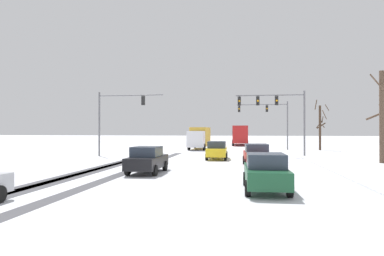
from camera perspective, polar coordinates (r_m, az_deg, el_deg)
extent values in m
plane|color=silver|center=(8.72, -20.83, -17.79)|extent=(300.00, 300.00, 0.00)
cube|color=#4C4C51|center=(23.64, -16.18, -6.71)|extent=(1.05, 30.98, 0.01)
cube|color=#4C4C51|center=(22.63, -9.78, -7.01)|extent=(0.79, 30.98, 0.01)
cube|color=#4C4C51|center=(23.43, -15.01, -6.77)|extent=(1.17, 30.98, 0.01)
cube|color=white|center=(21.44, 29.27, -7.18)|extent=(4.00, 30.98, 0.12)
cylinder|color=slate|center=(34.51, -15.82, 0.68)|extent=(0.18, 0.18, 6.50)
cylinder|color=slate|center=(33.39, -10.65, 5.61)|extent=(6.63, 0.27, 0.12)
cube|color=black|center=(32.89, -8.48, 4.73)|extent=(0.33, 0.25, 0.90)
sphere|color=black|center=(33.07, -8.39, 5.23)|extent=(0.20, 0.20, 0.20)
sphere|color=orange|center=(33.04, -8.39, 4.71)|extent=(0.20, 0.20, 0.20)
sphere|color=black|center=(33.02, -8.40, 4.19)|extent=(0.20, 0.20, 0.20)
cylinder|color=slate|center=(45.83, 16.27, 0.42)|extent=(0.18, 0.18, 6.50)
cylinder|color=slate|center=(45.61, 12.03, 4.00)|extent=(6.78, 0.17, 0.12)
cube|color=black|center=(45.62, 12.88, 3.31)|extent=(0.32, 0.24, 0.90)
sphere|color=black|center=(45.48, 12.90, 3.70)|extent=(0.20, 0.20, 0.20)
sphere|color=orange|center=(45.46, 12.90, 3.32)|extent=(0.20, 0.20, 0.20)
sphere|color=black|center=(45.44, 12.90, 2.94)|extent=(0.20, 0.20, 0.20)
cube|color=black|center=(45.47, 8.19, 3.31)|extent=(0.32, 0.24, 0.90)
sphere|color=black|center=(45.33, 8.19, 3.71)|extent=(0.20, 0.20, 0.20)
sphere|color=orange|center=(45.31, 8.19, 3.33)|extent=(0.20, 0.20, 0.20)
sphere|color=black|center=(45.29, 8.19, 2.95)|extent=(0.20, 0.20, 0.20)
cylinder|color=slate|center=(33.98, 18.96, 0.70)|extent=(0.18, 0.18, 6.50)
cylinder|color=slate|center=(33.65, 13.35, 5.56)|extent=(6.66, 0.24, 0.12)
cube|color=black|center=(33.67, 14.49, 4.62)|extent=(0.32, 0.25, 0.90)
sphere|color=black|center=(33.54, 14.52, 5.16)|extent=(0.20, 0.20, 0.20)
sphere|color=orange|center=(33.52, 14.52, 4.65)|extent=(0.20, 0.20, 0.20)
sphere|color=black|center=(33.49, 14.52, 4.14)|extent=(0.20, 0.20, 0.20)
cube|color=black|center=(33.51, 11.37, 4.64)|extent=(0.32, 0.25, 0.90)
sphere|color=black|center=(33.37, 11.38, 5.18)|extent=(0.20, 0.20, 0.20)
sphere|color=orange|center=(33.35, 11.38, 4.67)|extent=(0.20, 0.20, 0.20)
sphere|color=black|center=(33.32, 11.38, 4.15)|extent=(0.20, 0.20, 0.20)
cube|color=black|center=(33.44, 8.22, 4.65)|extent=(0.32, 0.25, 0.90)
sphere|color=black|center=(33.30, 8.22, 5.19)|extent=(0.20, 0.20, 0.20)
sphere|color=orange|center=(33.28, 8.22, 4.67)|extent=(0.20, 0.20, 0.20)
sphere|color=black|center=(33.25, 8.22, 4.16)|extent=(0.20, 0.20, 0.20)
cube|color=yellow|center=(29.76, 4.35, -4.14)|extent=(1.77, 4.13, 0.70)
cube|color=#2D3847|center=(29.57, 4.33, -2.90)|extent=(1.59, 1.93, 0.60)
cylinder|color=black|center=(31.10, 2.99, -4.62)|extent=(0.23, 0.64, 0.64)
cylinder|color=black|center=(31.01, 5.98, -4.63)|extent=(0.23, 0.64, 0.64)
cylinder|color=black|center=(28.58, 2.58, -4.99)|extent=(0.23, 0.64, 0.64)
cylinder|color=black|center=(28.48, 5.83, -5.01)|extent=(0.23, 0.64, 0.64)
cube|color=red|center=(24.44, 11.12, -4.94)|extent=(1.87, 4.17, 0.70)
cube|color=#2D3847|center=(24.25, 11.15, -3.44)|extent=(1.64, 1.96, 0.60)
cylinder|color=black|center=(25.68, 9.07, -5.51)|extent=(0.25, 0.65, 0.64)
cylinder|color=black|center=(25.81, 12.67, -5.48)|extent=(0.25, 0.65, 0.64)
cylinder|color=black|center=(23.16, 9.39, -6.07)|extent=(0.25, 0.65, 0.64)
cylinder|color=black|center=(23.30, 13.38, -6.03)|extent=(0.25, 0.65, 0.64)
cube|color=black|center=(20.34, -7.76, -5.87)|extent=(1.71, 4.10, 0.70)
cube|color=#2D3847|center=(20.14, -7.88, -4.07)|extent=(1.56, 1.90, 0.60)
cylinder|color=black|center=(21.82, -8.87, -6.42)|extent=(0.22, 0.64, 0.64)
cylinder|color=black|center=(21.39, -4.71, -6.54)|extent=(0.22, 0.64, 0.64)
cylinder|color=black|center=(19.42, -11.13, -7.16)|extent=(0.22, 0.64, 0.64)
cylinder|color=black|center=(18.94, -6.48, -7.34)|extent=(0.22, 0.64, 0.64)
cube|color=#194C2D|center=(14.61, 12.66, -8.02)|extent=(1.79, 4.14, 0.70)
cube|color=#2D3847|center=(14.39, 12.71, -5.53)|extent=(1.60, 1.93, 0.60)
cylinder|color=black|center=(15.87, 9.30, -8.69)|extent=(0.23, 0.64, 0.64)
cylinder|color=black|center=(16.00, 15.15, -8.62)|extent=(0.23, 0.64, 0.64)
cylinder|color=black|center=(13.36, 9.66, -10.27)|extent=(0.23, 0.64, 0.64)
cylinder|color=black|center=(13.52, 16.63, -10.14)|extent=(0.23, 0.64, 0.64)
cube|color=#B21E1E|center=(58.93, 8.30, -1.05)|extent=(2.73, 11.05, 2.90)
cube|color=#283342|center=(58.93, 8.30, -0.71)|extent=(2.75, 10.17, 0.90)
cylinder|color=black|center=(55.15, 9.59, -2.61)|extent=(0.32, 0.97, 0.96)
cylinder|color=black|center=(55.11, 7.12, -2.61)|extent=(0.32, 0.97, 0.96)
cylinder|color=black|center=(62.29, 9.34, -2.35)|extent=(0.32, 0.97, 0.96)
cylinder|color=black|center=(62.26, 7.16, -2.35)|extent=(0.32, 0.97, 0.96)
cube|color=silver|center=(42.34, 0.70, -1.94)|extent=(2.17, 2.26, 2.10)
cube|color=gold|center=(45.99, 1.47, -1.51)|extent=(2.36, 5.26, 2.60)
cylinder|color=black|center=(42.66, 2.14, -3.34)|extent=(0.31, 0.85, 0.84)
cylinder|color=black|center=(43.00, -0.54, -3.32)|extent=(0.31, 0.85, 0.84)
cylinder|color=black|center=(47.30, 2.95, -3.05)|extent=(0.31, 0.85, 0.84)
cylinder|color=black|center=(47.60, 0.53, -3.03)|extent=(0.31, 0.85, 0.84)
cylinder|color=brown|center=(30.16, 30.11, 1.69)|extent=(0.37, 0.37, 7.36)
cylinder|color=brown|center=(29.95, 29.40, 7.04)|extent=(0.69, 1.12, 1.39)
cylinder|color=brown|center=(30.90, 29.43, 1.94)|extent=(1.72, 0.30, 0.84)
cylinder|color=#423023|center=(46.07, 21.36, 0.02)|extent=(0.30, 0.30, 5.85)
cylinder|color=#423023|center=(45.87, 22.04, 2.16)|extent=(0.83, 1.08, 1.15)
cylinder|color=#423023|center=(46.45, 21.28, 0.65)|extent=(0.85, 0.15, 1.09)
cylinder|color=#423023|center=(46.16, 21.74, 1.36)|extent=(0.10, 0.72, 0.84)
cylinder|color=#423023|center=(45.91, 21.83, 0.32)|extent=(0.58, 0.76, 0.46)
cylinder|color=#423023|center=(46.29, 20.73, 3.81)|extent=(0.56, 1.06, 1.38)
cylinder|color=#423023|center=(45.94, 22.43, 3.28)|extent=(0.92, 1.66, 0.75)
cylinder|color=#423023|center=(46.60, 21.53, 0.38)|extent=(1.11, 0.67, 0.83)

